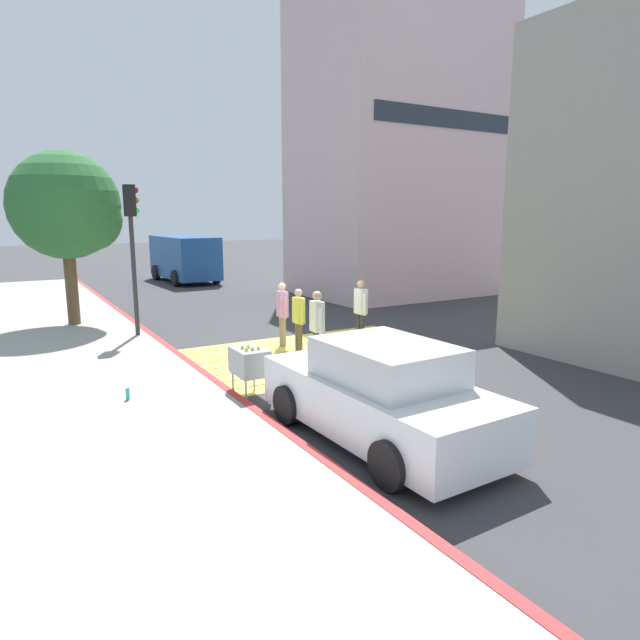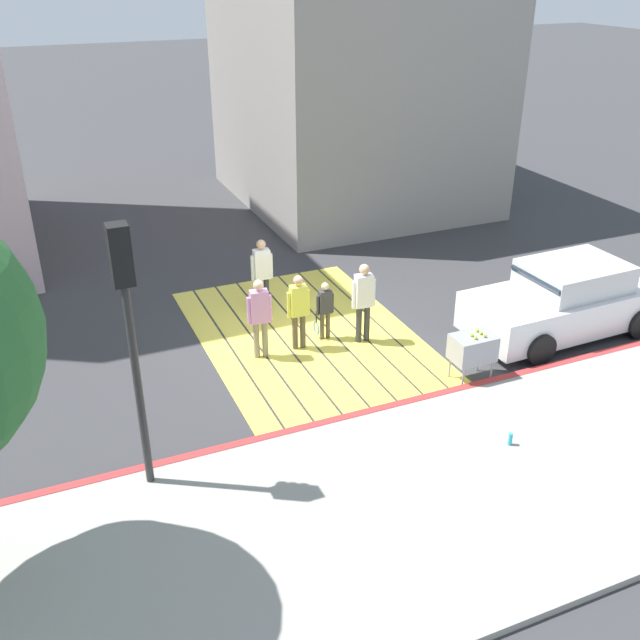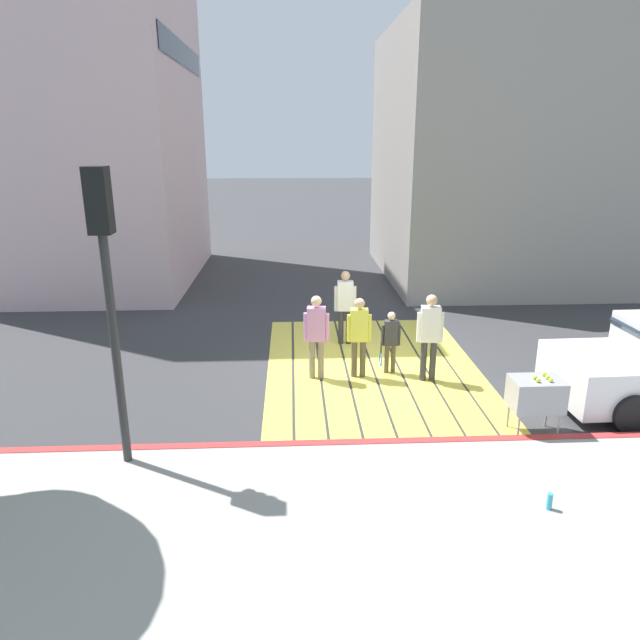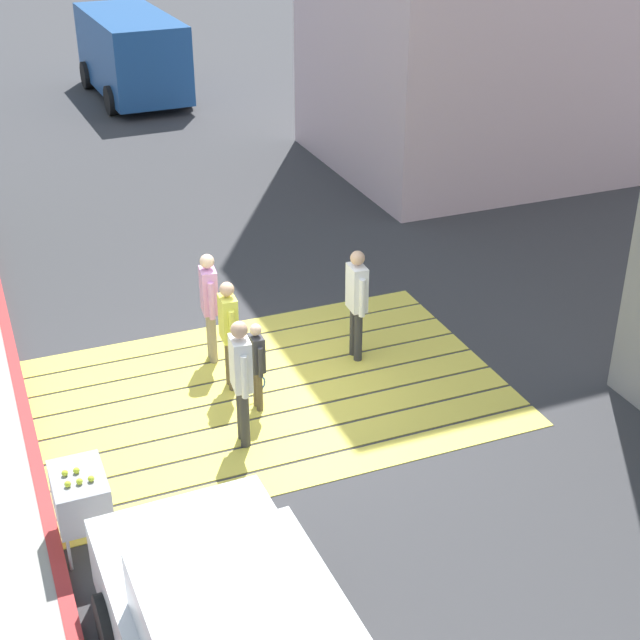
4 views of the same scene
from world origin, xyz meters
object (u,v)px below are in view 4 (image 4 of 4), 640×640
object	(u,v)px
van_down_street	(132,53)
pedestrian_teen_behind	(229,328)
pedestrian_adult_lead	(357,297)
pedestrian_adult_trailing	(241,374)
tennis_ball_cart	(80,495)
pedestrian_child_with_racket	(257,362)
pedestrian_adult_side	(209,300)

from	to	relation	value
van_down_street	pedestrian_teen_behind	world-z (taller)	van_down_street
pedestrian_adult_lead	pedestrian_adult_trailing	bearing A→B (deg)	-146.93
pedestrian_adult_lead	pedestrian_teen_behind	size ratio (longest dim) A/B	1.06
pedestrian_teen_behind	pedestrian_adult_lead	bearing A→B (deg)	2.81
tennis_ball_cart	pedestrian_adult_lead	size ratio (longest dim) A/B	0.59
pedestrian_adult_lead	pedestrian_child_with_racket	size ratio (longest dim) A/B	1.33
pedestrian_adult_trailing	pedestrian_adult_lead	bearing A→B (deg)	33.07
pedestrian_adult_side	pedestrian_teen_behind	distance (m)	0.84
pedestrian_adult_trailing	pedestrian_adult_side	bearing A→B (deg)	84.35
tennis_ball_cart	pedestrian_adult_trailing	distance (m)	2.53
van_down_street	pedestrian_adult_lead	world-z (taller)	van_down_street
van_down_street	pedestrian_adult_trailing	size ratio (longest dim) A/B	3.01
pedestrian_adult_trailing	pedestrian_child_with_racket	world-z (taller)	pedestrian_adult_trailing
pedestrian_adult_lead	van_down_street	bearing A→B (deg)	89.40
pedestrian_adult_side	pedestrian_child_with_racket	xyz separation A→B (m)	(0.21, -1.49, -0.26)
pedestrian_adult_lead	pedestrian_adult_side	distance (m)	2.12
van_down_street	pedestrian_adult_side	bearing A→B (deg)	-97.92
pedestrian_adult_lead	pedestrian_child_with_racket	distance (m)	1.95
pedestrian_adult_side	pedestrian_teen_behind	bearing A→B (deg)	-87.78
van_down_street	pedestrian_teen_behind	xyz separation A→B (m)	(-2.13, -16.35, -0.33)
van_down_street	pedestrian_adult_side	world-z (taller)	van_down_street
van_down_street	pedestrian_adult_lead	distance (m)	16.26
van_down_street	pedestrian_teen_behind	size ratio (longest dim) A/B	3.23
pedestrian_adult_lead	pedestrian_adult_side	world-z (taller)	pedestrian_adult_lead
tennis_ball_cart	pedestrian_adult_lead	distance (m)	5.14
van_down_street	pedestrian_adult_lead	size ratio (longest dim) A/B	3.05
van_down_street	pedestrian_adult_trailing	xyz separation A→B (m)	(-2.37, -17.69, -0.26)
tennis_ball_cart	van_down_street	bearing A→B (deg)	76.40
pedestrian_teen_behind	van_down_street	bearing A→B (deg)	82.59
pedestrian_adult_side	pedestrian_teen_behind	world-z (taller)	pedestrian_adult_side
tennis_ball_cart	pedestrian_adult_trailing	xyz separation A→B (m)	(2.20, 1.21, 0.32)
van_down_street	pedestrian_child_with_racket	size ratio (longest dim) A/B	4.07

